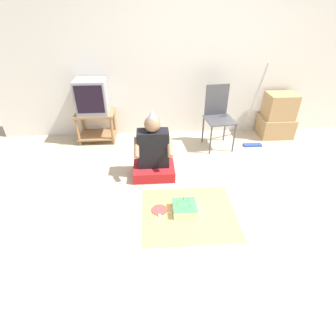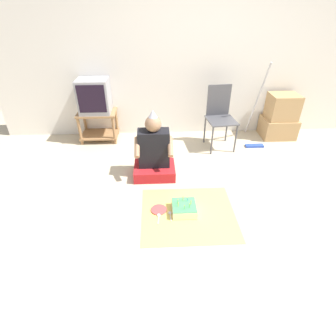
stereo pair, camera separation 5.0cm
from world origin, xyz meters
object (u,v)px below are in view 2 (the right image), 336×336
cardboard_box_stack (280,118)px  person_seated (154,154)px  tv (94,96)px  paper_plate (159,210)px  folding_chair (220,113)px  birthday_cake (184,208)px  dust_mop (256,121)px

cardboard_box_stack → person_seated: bearing=-153.1°
tv → cardboard_box_stack: bearing=-0.7°
cardboard_box_stack → person_seated: 2.30m
cardboard_box_stack → paper_plate: 2.69m
cardboard_box_stack → paper_plate: size_ratio=4.09×
tv → folding_chair: tv is taller
birthday_cake → paper_plate: bearing=172.3°
dust_mop → person_seated: dust_mop is taller
folding_chair → cardboard_box_stack: (1.06, 0.25, -0.19)m
person_seated → paper_plate: size_ratio=5.08×
tv → folding_chair: size_ratio=0.55×
dust_mop → person_seated: bearing=-152.3°
tv → birthday_cake: 2.28m
folding_chair → paper_plate: folding_chair is taller
tv → person_seated: (0.88, -1.07, -0.42)m
tv → birthday_cake: (1.20, -1.83, -0.67)m
tv → birthday_cake: bearing=-56.7°
folding_chair → dust_mop: (0.58, 0.04, -0.14)m
tv → dust_mop: bearing=-5.8°
cardboard_box_stack → birthday_cake: cardboard_box_stack is taller
tv → birthday_cake: size_ratio=1.94×
folding_chair → paper_plate: (-0.95, -1.50, -0.51)m
cardboard_box_stack → birthday_cake: (-1.74, -1.79, -0.27)m
cardboard_box_stack → dust_mop: bearing=-156.1°
folding_chair → cardboard_box_stack: size_ratio=1.29×
folding_chair → paper_plate: size_ratio=5.28×
person_seated → paper_plate: (0.04, -0.72, -0.29)m
tv → dust_mop: size_ratio=0.40×
tv → dust_mop: (2.45, -0.25, -0.34)m
folding_chair → person_seated: (-0.99, -0.79, -0.22)m
folding_chair → birthday_cake: bearing=-113.7°
birthday_cake → paper_plate: (-0.27, 0.04, -0.04)m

